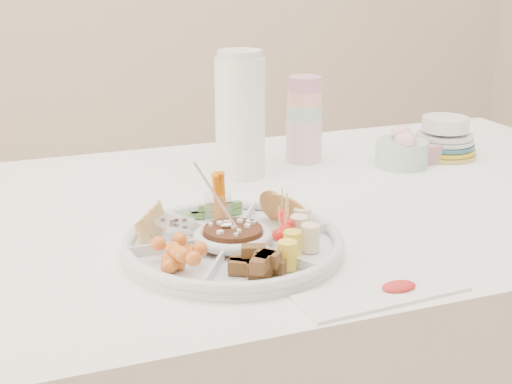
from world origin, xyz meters
name	(u,v)px	position (x,y,z in m)	size (l,w,h in m)	color
dining_table	(330,347)	(0.00, 0.00, 0.38)	(1.52, 1.02, 0.76)	white
party_tray	(233,240)	(-0.31, -0.22, 0.78)	(0.38, 0.38, 0.04)	white
bean_dip	(233,236)	(-0.31, -0.22, 0.79)	(0.10, 0.10, 0.04)	#45220F
tortillas	(281,209)	(-0.19, -0.16, 0.80)	(0.09, 0.09, 0.05)	#BC804D
carrot_cucumber	(214,195)	(-0.30, -0.09, 0.82)	(0.10, 0.10, 0.09)	orange
pita_raisins	(162,223)	(-0.42, -0.15, 0.80)	(0.10, 0.10, 0.05)	#E6AE72
cherries	(177,256)	(-0.42, -0.28, 0.79)	(0.11, 0.11, 0.04)	orange
granola_chunks	(256,263)	(-0.31, -0.35, 0.79)	(0.10, 0.10, 0.04)	brown
banana_tomato	(308,227)	(-0.20, -0.29, 0.82)	(0.10, 0.10, 0.08)	#F3CC64
cup_stack	(304,112)	(0.04, 0.26, 0.88)	(0.09, 0.09, 0.25)	silver
thermos	(240,113)	(-0.15, 0.20, 0.91)	(0.11, 0.11, 0.30)	white
flower_bowl	(402,147)	(0.24, 0.14, 0.81)	(0.13, 0.13, 0.10)	silver
napkin_stack	(426,149)	(0.34, 0.18, 0.78)	(0.14, 0.12, 0.05)	#B6878F
plate_stack	(444,136)	(0.39, 0.18, 0.81)	(0.17, 0.17, 0.11)	#E2B94B
placemat	(382,293)	(-0.15, -0.45, 0.76)	(0.27, 0.09, 0.01)	silver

